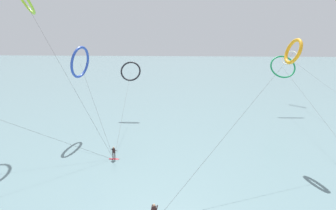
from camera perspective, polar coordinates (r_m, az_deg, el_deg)
name	(u,v)px	position (r m, az deg, el deg)	size (l,w,h in m)	color
sea_water	(182,74)	(118.20, 2.66, 5.90)	(400.00, 200.00, 0.08)	slate
surfer_crimson	(114,154)	(38.72, -10.41, -9.23)	(1.40, 0.66, 1.70)	red
kite_ivory	(290,58)	(75.53, 22.46, 8.35)	(4.56, 56.60, 11.87)	silver
kite_amber	(293,52)	(40.32, 23.00, 9.48)	(16.75, 17.85, 15.23)	orange
kite_charcoal	(131,71)	(57.41, -7.23, 6.46)	(3.93, 22.39, 10.57)	black
kite_cobalt	(80,62)	(47.70, -16.59, 7.91)	(8.36, 12.60, 13.94)	#2647B7
kite_emerald	(283,67)	(64.64, 21.29, 6.88)	(5.23, 45.58, 11.43)	#199351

